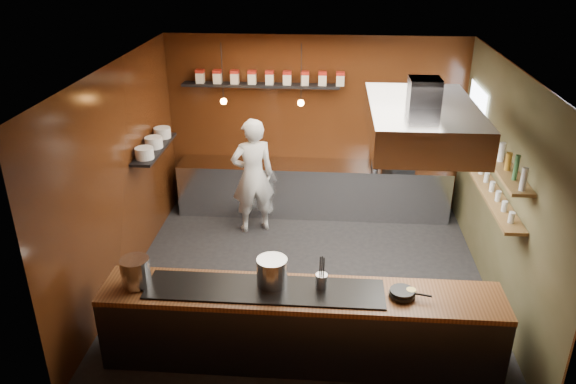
# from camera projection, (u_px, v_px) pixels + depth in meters

# --- Properties ---
(floor) EXTENTS (5.00, 5.00, 0.00)m
(floor) POSITION_uv_depth(u_px,v_px,m) (307.00, 281.00, 7.92)
(floor) COLOR black
(floor) RESTS_ON ground
(back_wall) EXTENTS (5.00, 0.00, 5.00)m
(back_wall) POSITION_uv_depth(u_px,v_px,m) (315.00, 125.00, 9.56)
(back_wall) COLOR #3E1A0B
(back_wall) RESTS_ON ground
(left_wall) EXTENTS (0.00, 5.00, 5.00)m
(left_wall) POSITION_uv_depth(u_px,v_px,m) (121.00, 178.00, 7.47)
(left_wall) COLOR #3E1A0B
(left_wall) RESTS_ON ground
(right_wall) EXTENTS (0.00, 5.00, 5.00)m
(right_wall) POSITION_uv_depth(u_px,v_px,m) (505.00, 190.00, 7.12)
(right_wall) COLOR #414025
(right_wall) RESTS_ON ground
(ceiling) EXTENTS (5.00, 5.00, 0.00)m
(ceiling) POSITION_uv_depth(u_px,v_px,m) (310.00, 68.00, 6.67)
(ceiling) COLOR silver
(ceiling) RESTS_ON back_wall
(window_pane) EXTENTS (0.00, 1.00, 1.00)m
(window_pane) POSITION_uv_depth(u_px,v_px,m) (475.00, 119.00, 8.50)
(window_pane) COLOR white
(window_pane) RESTS_ON right_wall
(prep_counter) EXTENTS (4.60, 0.65, 0.90)m
(prep_counter) POSITION_uv_depth(u_px,v_px,m) (313.00, 189.00, 9.70)
(prep_counter) COLOR silver
(prep_counter) RESTS_ON floor
(pass_counter) EXTENTS (4.40, 0.72, 0.94)m
(pass_counter) POSITION_uv_depth(u_px,v_px,m) (300.00, 325.00, 6.28)
(pass_counter) COLOR #38383D
(pass_counter) RESTS_ON floor
(tin_shelf) EXTENTS (2.60, 0.26, 0.04)m
(tin_shelf) POSITION_uv_depth(u_px,v_px,m) (261.00, 85.00, 9.21)
(tin_shelf) COLOR black
(tin_shelf) RESTS_ON back_wall
(plate_shelf) EXTENTS (0.30, 1.40, 0.04)m
(plate_shelf) POSITION_uv_depth(u_px,v_px,m) (154.00, 149.00, 8.35)
(plate_shelf) COLOR black
(plate_shelf) RESTS_ON left_wall
(bottle_shelf_upper) EXTENTS (0.26, 2.80, 0.04)m
(bottle_shelf_upper) POSITION_uv_depth(u_px,v_px,m) (491.00, 150.00, 7.23)
(bottle_shelf_upper) COLOR brown
(bottle_shelf_upper) RESTS_ON right_wall
(bottle_shelf_lower) EXTENTS (0.26, 2.80, 0.04)m
(bottle_shelf_lower) POSITION_uv_depth(u_px,v_px,m) (486.00, 183.00, 7.43)
(bottle_shelf_lower) COLOR brown
(bottle_shelf_lower) RESTS_ON right_wall
(extractor_hood) EXTENTS (1.20, 2.00, 0.72)m
(extractor_hood) POSITION_uv_depth(u_px,v_px,m) (421.00, 121.00, 6.43)
(extractor_hood) COLOR #38383D
(extractor_hood) RESTS_ON ceiling
(pendant_left) EXTENTS (0.10, 0.10, 0.95)m
(pendant_left) POSITION_uv_depth(u_px,v_px,m) (223.00, 98.00, 8.67)
(pendant_left) COLOR black
(pendant_left) RESTS_ON ceiling
(pendant_right) EXTENTS (0.10, 0.10, 0.95)m
(pendant_right) POSITION_uv_depth(u_px,v_px,m) (301.00, 100.00, 8.58)
(pendant_right) COLOR black
(pendant_right) RESTS_ON ceiling
(storage_tins) EXTENTS (2.43, 0.13, 0.22)m
(storage_tins) POSITION_uv_depth(u_px,v_px,m) (270.00, 77.00, 9.14)
(storage_tins) COLOR beige
(storage_tins) RESTS_ON tin_shelf
(plate_stacks) EXTENTS (0.26, 1.16, 0.16)m
(plate_stacks) POSITION_uv_depth(u_px,v_px,m) (154.00, 142.00, 8.31)
(plate_stacks) COLOR white
(plate_stacks) RESTS_ON plate_shelf
(bottles) EXTENTS (0.06, 2.66, 0.24)m
(bottles) POSITION_uv_depth(u_px,v_px,m) (493.00, 140.00, 7.17)
(bottles) COLOR silver
(bottles) RESTS_ON bottle_shelf_upper
(wine_glasses) EXTENTS (0.07, 2.37, 0.13)m
(wine_glasses) POSITION_uv_depth(u_px,v_px,m) (487.00, 178.00, 7.39)
(wine_glasses) COLOR silver
(wine_glasses) RESTS_ON bottle_shelf_lower
(stockpot_large) EXTENTS (0.36, 0.36, 0.31)m
(stockpot_large) POSITION_uv_depth(u_px,v_px,m) (136.00, 272.00, 6.13)
(stockpot_large) COLOR #BABDC2
(stockpot_large) RESTS_ON pass_counter
(stockpot_small) EXTENTS (0.42, 0.42, 0.32)m
(stockpot_small) POSITION_uv_depth(u_px,v_px,m) (272.00, 272.00, 6.12)
(stockpot_small) COLOR silver
(stockpot_small) RESTS_ON pass_counter
(utensil_crock) EXTENTS (0.17, 0.17, 0.17)m
(utensil_crock) POSITION_uv_depth(u_px,v_px,m) (322.00, 281.00, 6.08)
(utensil_crock) COLOR silver
(utensil_crock) RESTS_ON pass_counter
(frying_pan) EXTENTS (0.45, 0.28, 0.07)m
(frying_pan) POSITION_uv_depth(u_px,v_px,m) (402.00, 293.00, 5.98)
(frying_pan) COLOR black
(frying_pan) RESTS_ON pass_counter
(butter_jar) EXTENTS (0.12, 0.12, 0.09)m
(butter_jar) POSITION_uv_depth(u_px,v_px,m) (411.00, 293.00, 5.99)
(butter_jar) COLOR gold
(butter_jar) RESTS_ON pass_counter
(espresso_machine) EXTENTS (0.53, 0.51, 0.42)m
(espresso_machine) POSITION_uv_depth(u_px,v_px,m) (400.00, 155.00, 9.35)
(espresso_machine) COLOR black
(espresso_machine) RESTS_ON prep_counter
(chef) EXTENTS (0.81, 0.67, 1.90)m
(chef) POSITION_uv_depth(u_px,v_px,m) (253.00, 176.00, 8.94)
(chef) COLOR white
(chef) RESTS_ON floor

